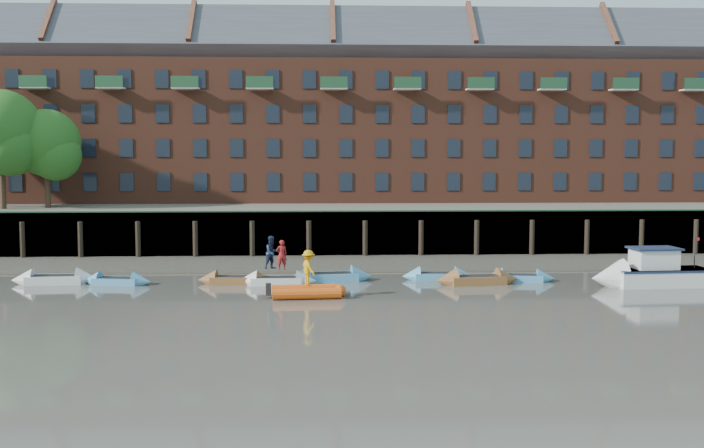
{
  "coord_description": "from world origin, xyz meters",
  "views": [
    {
      "loc": [
        -1.46,
        -36.31,
        7.37
      ],
      "look_at": [
        0.64,
        12.0,
        3.2
      ],
      "focal_mm": 42.0,
      "sensor_mm": 36.0,
      "label": 1
    }
  ],
  "objects": [
    {
      "name": "mud_band",
      "position": [
        0.0,
        14.6,
        0.0
      ],
      "size": [
        110.0,
        1.6,
        0.1
      ],
      "primitive_type": "cube",
      "color": "#4C4336",
      "rests_on": "ground"
    },
    {
      "name": "rib_tender",
      "position": [
        -1.84,
        5.47,
        0.29
      ],
      "size": [
        3.86,
        2.04,
        0.66
      ],
      "rotation": [
        0.0,
        0.0,
        0.08
      ],
      "color": "#DF5111",
      "rests_on": "ground"
    },
    {
      "name": "river_wall",
      "position": [
        -0.0,
        22.38,
        1.59
      ],
      "size": [
        110.0,
        1.23,
        3.3
      ],
      "color": "#2D2A26",
      "rests_on": "ground"
    },
    {
      "name": "rowboat_0",
      "position": [
        -16.26,
        10.45,
        0.25
      ],
      "size": [
        4.88,
        1.76,
        1.39
      ],
      "rotation": [
        0.0,
        0.0,
        0.08
      ],
      "color": "silver",
      "rests_on": "ground"
    },
    {
      "name": "rowboat_1",
      "position": [
        -12.69,
        9.96,
        0.2
      ],
      "size": [
        4.09,
        1.8,
        1.15
      ],
      "rotation": [
        0.0,
        0.0,
        -0.17
      ],
      "color": "#4F96C2",
      "rests_on": "ground"
    },
    {
      "name": "rowboat_7",
      "position": [
        10.23,
        10.13,
        0.2
      ],
      "size": [
        4.09,
        1.69,
        1.15
      ],
      "rotation": [
        0.0,
        0.0,
        -0.14
      ],
      "color": "#4F96C2",
      "rests_on": "ground"
    },
    {
      "name": "person_rower_a",
      "position": [
        -3.41,
        9.48,
        1.7
      ],
      "size": [
        0.69,
        0.54,
        1.68
      ],
      "primitive_type": "imported",
      "rotation": [
        0.0,
        0.0,
        3.38
      ],
      "color": "maroon",
      "rests_on": "rowboat_3"
    },
    {
      "name": "rowboat_3",
      "position": [
        -3.69,
        9.53,
        0.23
      ],
      "size": [
        4.45,
        1.43,
        1.28
      ],
      "rotation": [
        0.0,
        0.0,
        -0.03
      ],
      "color": "silver",
      "rests_on": "ground"
    },
    {
      "name": "motor_launch",
      "position": [
        16.6,
        8.18,
        0.7
      ],
      "size": [
        6.82,
        2.66,
        2.76
      ],
      "rotation": [
        0.0,
        0.0,
        3.21
      ],
      "color": "silver",
      "rests_on": "ground"
    },
    {
      "name": "person_rib_crew",
      "position": [
        -1.87,
        5.37,
        1.53
      ],
      "size": [
        1.11,
        1.36,
        1.83
      ],
      "primitive_type": "imported",
      "rotation": [
        0.0,
        0.0,
        2.0
      ],
      "color": "orange",
      "rests_on": "rib_tender"
    },
    {
      "name": "rowboat_5",
      "position": [
        5.6,
        10.96,
        0.21
      ],
      "size": [
        4.19,
        1.28,
        1.21
      ],
      "rotation": [
        0.0,
        0.0,
        -0.02
      ],
      "color": "#4F96C2",
      "rests_on": "ground"
    },
    {
      "name": "rowboat_4",
      "position": [
        -0.63,
        10.72,
        0.25
      ],
      "size": [
        4.91,
        1.85,
        1.39
      ],
      "rotation": [
        0.0,
        0.0,
        0.1
      ],
      "color": "#4F96C2",
      "rests_on": "ground"
    },
    {
      "name": "person_rower_b",
      "position": [
        -3.96,
        9.78,
        1.8
      ],
      "size": [
        1.16,
        1.12,
        1.88
      ],
      "primitive_type": "imported",
      "rotation": [
        0.0,
        0.0,
        0.66
      ],
      "color": "#19233F",
      "rests_on": "rowboat_3"
    },
    {
      "name": "apartment_terrace",
      "position": [
        -0.0,
        36.99,
        12.82
      ],
      "size": [
        80.6,
        15.56,
        20.98
      ],
      "color": "brown",
      "rests_on": "bank_terrace"
    },
    {
      "name": "rowboat_6",
      "position": [
        7.58,
        9.25,
        0.25
      ],
      "size": [
        4.93,
        1.92,
        1.39
      ],
      "rotation": [
        0.0,
        0.0,
        0.11
      ],
      "color": "brown",
      "rests_on": "ground"
    },
    {
      "name": "foreshore",
      "position": [
        0.0,
        18.0,
        0.0
      ],
      "size": [
        110.0,
        8.0,
        0.5
      ],
      "primitive_type": "cube",
      "color": "#3D382F",
      "rests_on": "ground"
    },
    {
      "name": "ground",
      "position": [
        0.0,
        0.0,
        0.0
      ],
      "size": [
        220.0,
        220.0,
        0.0
      ],
      "primitive_type": "plane",
      "color": "#5C5850",
      "rests_on": "ground"
    },
    {
      "name": "bank_terrace",
      "position": [
        0.0,
        36.0,
        1.6
      ],
      "size": [
        110.0,
        28.0,
        3.2
      ],
      "primitive_type": "cube",
      "color": "#5E594D",
      "rests_on": "ground"
    },
    {
      "name": "rowboat_2",
      "position": [
        -6.05,
        9.98,
        0.22
      ],
      "size": [
        4.36,
        1.51,
        1.24
      ],
      "rotation": [
        0.0,
        0.0,
        -0.06
      ],
      "color": "brown",
      "rests_on": "ground"
    }
  ]
}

